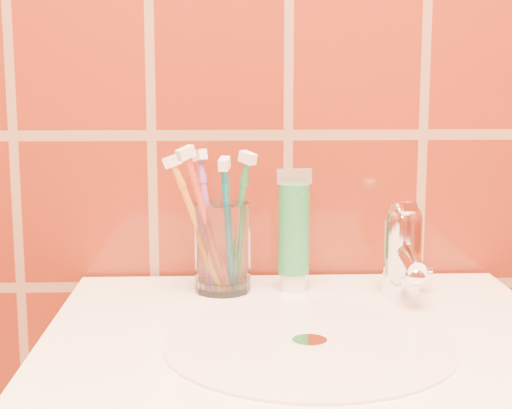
{
  "coord_description": "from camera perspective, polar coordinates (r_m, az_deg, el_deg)",
  "views": [
    {
      "loc": [
        -0.08,
        0.15,
        1.12
      ],
      "look_at": [
        -0.05,
        1.08,
        0.97
      ],
      "focal_mm": 55.0,
      "sensor_mm": 36.0,
      "label": 1
    }
  ],
  "objects": [
    {
      "name": "toothbrush_2",
      "position": [
        0.96,
        -3.58,
        -1.33
      ],
      "size": [
        0.13,
        0.12,
        0.2
      ],
      "primitive_type": null,
      "rotation": [
        0.32,
        0.0,
        -0.99
      ],
      "color": "#B33926",
      "rests_on": "glass_tumbler"
    },
    {
      "name": "toothbrush_1",
      "position": [
        1.0,
        -3.51,
        -1.22
      ],
      "size": [
        0.09,
        0.11,
        0.19
      ],
      "primitive_type": null,
      "rotation": [
        0.25,
        0.0,
        -2.64
      ],
      "color": "#874697",
      "rests_on": "glass_tumbler"
    },
    {
      "name": "toothpaste_tube",
      "position": [
        0.99,
        2.76,
        -2.17
      ],
      "size": [
        0.04,
        0.04,
        0.16
      ],
      "rotation": [
        0.0,
        0.0,
        0.11
      ],
      "color": "white",
      "rests_on": "pedestal_sink"
    },
    {
      "name": "toothbrush_3",
      "position": [
        0.98,
        -4.26,
        -1.55
      ],
      "size": [
        0.09,
        0.09,
        0.18
      ],
      "primitive_type": null,
      "rotation": [
        0.36,
        0.0,
        -1.61
      ],
      "color": "orange",
      "rests_on": "glass_tumbler"
    },
    {
      "name": "toothbrush_0",
      "position": [
        0.97,
        -2.1,
        -1.66
      ],
      "size": [
        0.05,
        0.1,
        0.19
      ],
      "primitive_type": null,
      "rotation": [
        0.21,
        0.0,
        -0.19
      ],
      "color": "#0D6270",
      "rests_on": "glass_tumbler"
    },
    {
      "name": "glass_tumbler",
      "position": [
        0.99,
        -2.45,
        -3.15
      ],
      "size": [
        0.08,
        0.08,
        0.11
      ],
      "primitive_type": "cylinder",
      "rotation": [
        0.0,
        0.0,
        0.21
      ],
      "color": "white",
      "rests_on": "pedestal_sink"
    },
    {
      "name": "faucet",
      "position": [
        0.99,
        10.64,
        -2.9
      ],
      "size": [
        0.05,
        0.11,
        0.12
      ],
      "color": "white",
      "rests_on": "pedestal_sink"
    },
    {
      "name": "toothbrush_4",
      "position": [
        0.98,
        -1.34,
        -1.36
      ],
      "size": [
        0.1,
        0.1,
        0.19
      ],
      "primitive_type": null,
      "rotation": [
        0.21,
        0.0,
        0.75
      ],
      "color": "#20783F",
      "rests_on": "glass_tumbler"
    }
  ]
}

